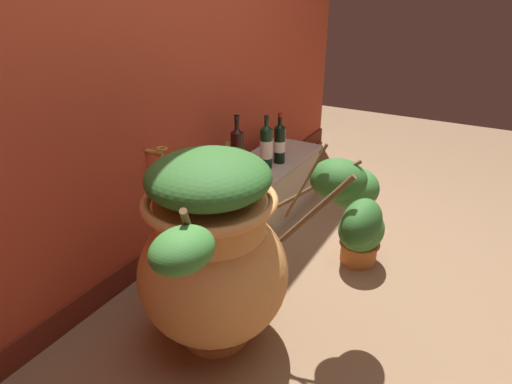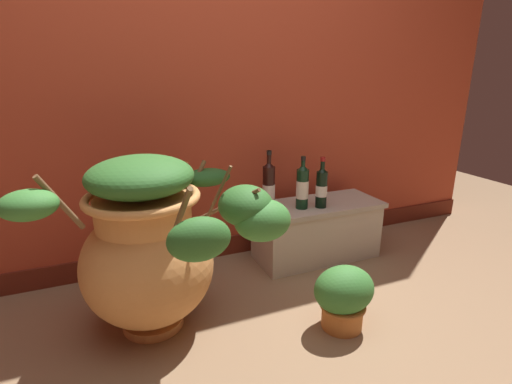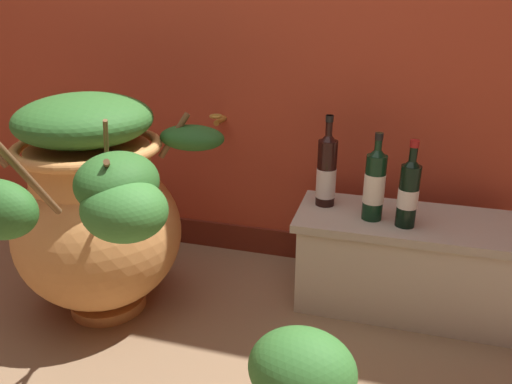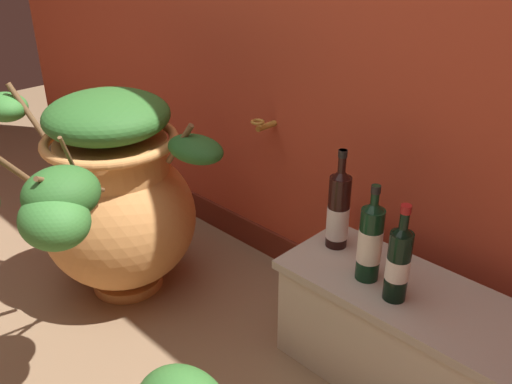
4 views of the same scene
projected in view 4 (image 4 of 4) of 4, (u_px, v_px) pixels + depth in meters
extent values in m
cube|color=maroon|center=(291.00, 254.00, 2.40)|extent=(4.40, 0.02, 0.13)
cylinder|color=#B28433|center=(266.00, 126.00, 2.18)|extent=(0.02, 0.10, 0.02)
torus|color=#B28433|center=(258.00, 122.00, 2.14)|extent=(0.06, 0.06, 0.01)
cylinder|color=#D68E4C|center=(128.00, 279.00, 2.31)|extent=(0.29, 0.29, 0.04)
ellipsoid|color=#D68E4C|center=(120.00, 217.00, 2.17)|extent=(0.60, 0.60, 0.56)
cylinder|color=#D68E4C|center=(112.00, 157.00, 2.05)|extent=(0.42, 0.42, 0.13)
torus|color=#D68E4C|center=(110.00, 140.00, 2.02)|extent=(0.50, 0.50, 0.04)
cylinder|color=brown|center=(30.00, 115.00, 2.08)|extent=(0.14, 0.09, 0.25)
ellipsoid|color=#387A33|center=(5.00, 107.00, 2.10)|extent=(0.20, 0.16, 0.11)
cylinder|color=brown|center=(180.00, 144.00, 1.91)|extent=(0.11, 0.06, 0.17)
ellipsoid|color=#235623|center=(195.00, 149.00, 1.89)|extent=(0.24, 0.16, 0.09)
cylinder|color=brown|center=(18.00, 172.00, 1.72)|extent=(0.06, 0.24, 0.30)
cylinder|color=brown|center=(73.00, 185.00, 1.66)|extent=(0.20, 0.30, 0.22)
ellipsoid|color=#387A33|center=(55.00, 221.00, 1.52)|extent=(0.22, 0.19, 0.16)
cylinder|color=brown|center=(77.00, 173.00, 1.68)|extent=(0.11, 0.12, 0.30)
ellipsoid|color=#2D6628|center=(62.00, 194.00, 1.56)|extent=(0.21, 0.22, 0.15)
ellipsoid|color=#2D6628|center=(107.00, 116.00, 1.98)|extent=(0.46, 0.46, 0.17)
cube|color=beige|center=(404.00, 337.00, 1.75)|extent=(0.78, 0.34, 0.37)
cube|color=#AEA592|center=(410.00, 294.00, 1.68)|extent=(0.83, 0.36, 0.03)
cylinder|color=black|center=(338.00, 212.00, 1.84)|extent=(0.07, 0.07, 0.26)
cone|color=black|center=(341.00, 174.00, 1.78)|extent=(0.07, 0.07, 0.04)
cylinder|color=black|center=(342.00, 164.00, 1.76)|extent=(0.03, 0.03, 0.10)
cylinder|color=black|center=(343.00, 153.00, 1.74)|extent=(0.03, 0.03, 0.02)
cylinder|color=silver|center=(338.00, 222.00, 1.86)|extent=(0.08, 0.08, 0.12)
cylinder|color=black|center=(398.00, 266.00, 1.59)|extent=(0.07, 0.07, 0.22)
cone|color=black|center=(403.00, 230.00, 1.53)|extent=(0.07, 0.07, 0.04)
cylinder|color=black|center=(404.00, 220.00, 1.52)|extent=(0.03, 0.03, 0.09)
cylinder|color=maroon|center=(406.00, 209.00, 1.50)|extent=(0.03, 0.03, 0.02)
cylinder|color=silver|center=(398.00, 268.00, 1.59)|extent=(0.07, 0.07, 0.07)
cylinder|color=black|center=(370.00, 245.00, 1.68)|extent=(0.07, 0.07, 0.24)
cone|color=black|center=(374.00, 206.00, 1.61)|extent=(0.07, 0.07, 0.04)
cylinder|color=black|center=(375.00, 198.00, 1.60)|extent=(0.03, 0.03, 0.08)
cylinder|color=black|center=(376.00, 189.00, 1.59)|extent=(0.03, 0.03, 0.02)
cylinder|color=white|center=(370.00, 245.00, 1.68)|extent=(0.08, 0.08, 0.11)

